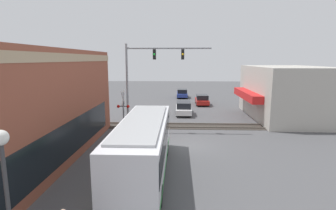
% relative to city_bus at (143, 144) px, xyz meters
% --- Properties ---
extents(ground_plane, '(120.00, 120.00, 0.00)m').
position_rel_city_bus_xyz_m(ground_plane, '(5.06, -2.80, -1.77)').
color(ground_plane, '#4C4C4F').
extents(shop_building, '(12.21, 8.72, 5.78)m').
position_rel_city_bus_xyz_m(shop_building, '(15.38, -14.02, 1.12)').
color(shop_building, '#B2ADA3').
rests_on(shop_building, ground).
extents(city_bus, '(10.39, 2.59, 3.21)m').
position_rel_city_bus_xyz_m(city_bus, '(0.00, 0.00, 0.00)').
color(city_bus, silver).
rests_on(city_bus, ground).
extents(traffic_signal_gantry, '(0.42, 7.67, 7.93)m').
position_rel_city_bus_xyz_m(traffic_signal_gantry, '(9.44, 0.71, 3.95)').
color(traffic_signal_gantry, gray).
rests_on(traffic_signal_gantry, ground).
extents(crossing_signal, '(1.41, 1.18, 3.81)m').
position_rel_city_bus_xyz_m(crossing_signal, '(9.17, 3.07, 0.53)').
color(crossing_signal, gray).
rests_on(crossing_signal, ground).
extents(streetlamp, '(0.44, 0.44, 4.67)m').
position_rel_city_bus_xyz_m(streetlamp, '(-7.58, 2.85, 1.02)').
color(streetlamp, '#38383A').
rests_on(streetlamp, ground).
extents(rail_track_near, '(2.60, 60.00, 0.15)m').
position_rel_city_bus_xyz_m(rail_track_near, '(11.06, -2.80, -1.74)').
color(rail_track_near, '#332D28').
rests_on(rail_track_near, ground).
extents(parked_car_white, '(4.69, 1.82, 1.55)m').
position_rel_city_bus_xyz_m(parked_car_white, '(16.80, -2.60, -1.05)').
color(parked_car_white, silver).
rests_on(parked_car_white, ground).
extents(parked_car_red, '(4.23, 1.82, 1.49)m').
position_rel_city_bus_xyz_m(parked_car_red, '(23.59, -5.40, -1.08)').
color(parked_car_red, '#B21E19').
rests_on(parked_car_red, ground).
extents(parked_car_blue, '(4.23, 1.82, 1.50)m').
position_rel_city_bus_xyz_m(parked_car_blue, '(30.81, -2.60, -1.08)').
color(parked_car_blue, navy).
rests_on(parked_car_blue, ground).
extents(pedestrian_at_crossing, '(0.34, 0.34, 1.74)m').
position_rel_city_bus_xyz_m(pedestrian_at_crossing, '(9.12, 1.89, -0.88)').
color(pedestrian_at_crossing, '#2D3351').
rests_on(pedestrian_at_crossing, ground).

